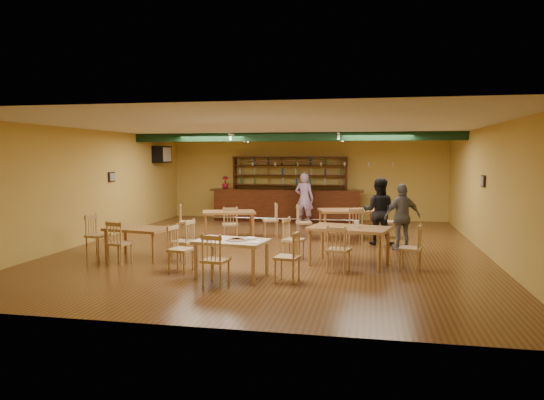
% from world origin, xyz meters
% --- Properties ---
extents(floor, '(12.00, 12.00, 0.00)m').
position_xyz_m(floor, '(0.00, 0.00, 0.00)').
color(floor, '#533217').
rests_on(floor, ground).
extents(ceiling_beam, '(10.00, 0.30, 0.25)m').
position_xyz_m(ceiling_beam, '(0.00, 2.80, 2.87)').
color(ceiling_beam, black).
rests_on(ceiling_beam, ceiling).
extents(track_rail_left, '(0.05, 2.50, 0.05)m').
position_xyz_m(track_rail_left, '(-1.80, 3.40, 2.94)').
color(track_rail_left, silver).
rests_on(track_rail_left, ceiling).
extents(track_rail_right, '(0.05, 2.50, 0.05)m').
position_xyz_m(track_rail_right, '(1.40, 3.40, 2.94)').
color(track_rail_right, silver).
rests_on(track_rail_right, ceiling).
extents(ac_unit, '(0.34, 0.70, 0.48)m').
position_xyz_m(ac_unit, '(-4.80, 4.20, 2.35)').
color(ac_unit, silver).
rests_on(ac_unit, wall_left).
extents(picture_left, '(0.04, 0.34, 0.28)m').
position_xyz_m(picture_left, '(-4.97, 1.00, 1.70)').
color(picture_left, black).
rests_on(picture_left, wall_left).
extents(picture_right, '(0.04, 0.34, 0.28)m').
position_xyz_m(picture_right, '(4.97, 0.50, 1.70)').
color(picture_right, black).
rests_on(picture_right, wall_right).
extents(bar_counter, '(5.37, 0.85, 1.13)m').
position_xyz_m(bar_counter, '(-0.57, 5.15, 0.56)').
color(bar_counter, black).
rests_on(bar_counter, ground).
extents(back_bar_hutch, '(4.15, 0.40, 2.28)m').
position_xyz_m(back_bar_hutch, '(-0.57, 5.78, 1.14)').
color(back_bar_hutch, black).
rests_on(back_bar_hutch, ground).
extents(poinsettia, '(0.32, 0.32, 0.44)m').
position_xyz_m(poinsettia, '(-2.81, 5.15, 1.35)').
color(poinsettia, maroon).
rests_on(poinsettia, bar_counter).
extents(dining_table_a, '(1.67, 1.30, 0.74)m').
position_xyz_m(dining_table_a, '(-1.61, 1.43, 0.37)').
color(dining_table_a, '#A16239').
rests_on(dining_table_a, ground).
extents(dining_table_b, '(1.81, 1.34, 0.81)m').
position_xyz_m(dining_table_b, '(1.74, 1.81, 0.41)').
color(dining_table_b, '#A16239').
rests_on(dining_table_b, ground).
extents(dining_table_c, '(1.53, 1.07, 0.70)m').
position_xyz_m(dining_table_c, '(-2.77, -1.89, 0.35)').
color(dining_table_c, '#A16239').
rests_on(dining_table_c, ground).
extents(dining_table_d, '(1.81, 1.33, 0.81)m').
position_xyz_m(dining_table_d, '(1.90, -1.69, 0.41)').
color(dining_table_d, '#A16239').
rests_on(dining_table_d, ground).
extents(near_table, '(1.45, 1.05, 0.71)m').
position_xyz_m(near_table, '(-0.25, -3.16, 0.36)').
color(near_table, '#CFB18B').
rests_on(near_table, ground).
extents(pizza_tray, '(0.45, 0.45, 0.01)m').
position_xyz_m(pizza_tray, '(-0.15, -3.16, 0.72)').
color(pizza_tray, silver).
rests_on(pizza_tray, near_table).
extents(parmesan_shaker, '(0.08, 0.08, 0.11)m').
position_xyz_m(parmesan_shaker, '(-0.67, -3.30, 0.77)').
color(parmesan_shaker, '#EAE5C6').
rests_on(parmesan_shaker, near_table).
extents(napkin_stack, '(0.23, 0.19, 0.03)m').
position_xyz_m(napkin_stack, '(0.09, -2.97, 0.73)').
color(napkin_stack, white).
rests_on(napkin_stack, near_table).
extents(pizza_server, '(0.33, 0.17, 0.00)m').
position_xyz_m(pizza_server, '(-0.01, -3.11, 0.73)').
color(pizza_server, silver).
rests_on(pizza_server, pizza_tray).
extents(side_plate, '(0.25, 0.25, 0.01)m').
position_xyz_m(side_plate, '(0.28, -3.35, 0.72)').
color(side_plate, white).
rests_on(side_plate, near_table).
extents(patron_bar, '(0.70, 0.51, 1.75)m').
position_xyz_m(patron_bar, '(0.16, 4.33, 0.87)').
color(patron_bar, '#9850AE').
rests_on(patron_bar, ground).
extents(patron_right_a, '(0.93, 0.78, 1.73)m').
position_xyz_m(patron_right_a, '(2.54, 1.01, 0.87)').
color(patron_right_a, black).
rests_on(patron_right_a, ground).
extents(patron_right_b, '(1.03, 0.76, 1.63)m').
position_xyz_m(patron_right_b, '(3.10, 0.31, 0.81)').
color(patron_right_b, slate).
rests_on(patron_right_b, ground).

